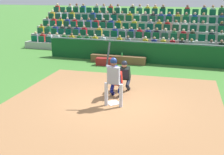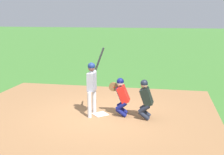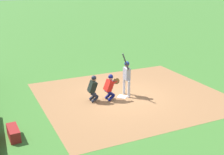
{
  "view_description": "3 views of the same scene",
  "coord_description": "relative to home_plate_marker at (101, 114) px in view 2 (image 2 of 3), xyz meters",
  "views": [
    {
      "loc": [
        -2.87,
        9.26,
        3.89
      ],
      "look_at": [
        0.09,
        -0.11,
        0.95
      ],
      "focal_mm": 45.18,
      "sensor_mm": 36.0,
      "label": 1
    },
    {
      "loc": [
        -9.02,
        -2.64,
        3.23
      ],
      "look_at": [
        -0.43,
        -0.51,
        1.39
      ],
      "focal_mm": 46.84,
      "sensor_mm": 36.0,
      "label": 2
    },
    {
      "loc": [
        12.45,
        -5.67,
        5.51
      ],
      "look_at": [
        0.13,
        -0.6,
        1.13
      ],
      "focal_mm": 47.58,
      "sensor_mm": 36.0,
      "label": 3
    }
  ],
  "objects": [
    {
      "name": "home_plate_marker",
      "position": [
        0.0,
        0.0,
        0.0
      ],
      "size": [
        0.62,
        0.62,
        0.02
      ],
      "primitive_type": "cube",
      "rotation": [
        0.0,
        0.0,
        0.79
      ],
      "color": "white",
      "rests_on": "infield_dirt_patch"
    },
    {
      "name": "infield_dirt_patch",
      "position": [
        0.0,
        0.5,
        -0.01
      ],
      "size": [
        8.3,
        9.2,
        0.01
      ],
      "primitive_type": "cube",
      "rotation": [
        0.0,
        0.0,
        0.05
      ],
      "color": "#9B6C43",
      "rests_on": "ground_plane"
    },
    {
      "name": "catcher_crouching",
      "position": [
        0.11,
        -0.7,
        0.7
      ],
      "size": [
        0.49,
        0.74,
        1.3
      ],
      "color": "#101559",
      "rests_on": "ground_plane"
    },
    {
      "name": "batter_at_plate",
      "position": [
        -0.08,
        0.26,
        1.09
      ],
      "size": [
        0.68,
        0.5,
        2.26
      ],
      "color": "silver",
      "rests_on": "ground_plane"
    },
    {
      "name": "ground_plane",
      "position": [
        0.0,
        0.0,
        -0.02
      ],
      "size": [
        160.0,
        160.0,
        0.0
      ],
      "primitive_type": "plane",
      "color": "#3E772F"
    },
    {
      "name": "home_plate_umpire",
      "position": [
        -0.02,
        -1.51,
        0.69
      ],
      "size": [
        0.46,
        0.46,
        1.3
      ],
      "color": "#1C212F",
      "rests_on": "ground_plane"
    }
  ]
}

